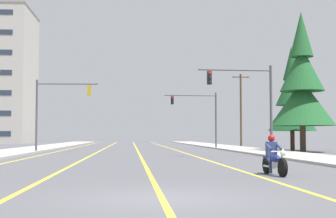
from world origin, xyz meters
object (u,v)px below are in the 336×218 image
conifer_tree_right_verge_far (292,102)px  conifer_tree_right_verge_near (302,87)px  motorcycle_with_rider (274,159)px  traffic_signal_near_right (250,96)px  utility_pole_right_far (241,108)px  traffic_signal_near_left (55,104)px  traffic_signal_mid_right (201,111)px

conifer_tree_right_verge_far → conifer_tree_right_verge_near: bearing=-99.0°
motorcycle_with_rider → conifer_tree_right_verge_far: size_ratio=0.22×
traffic_signal_near_right → conifer_tree_right_verge_near: conifer_tree_right_verge_near is taller
motorcycle_with_rider → traffic_signal_near_right: 15.54m
utility_pole_right_far → conifer_tree_right_verge_far: conifer_tree_right_verge_far is taller
traffic_signal_near_left → traffic_signal_mid_right: size_ratio=1.00×
traffic_signal_near_left → conifer_tree_right_verge_far: (22.06, 3.79, 0.52)m
utility_pole_right_far → conifer_tree_right_verge_near: 21.69m
traffic_signal_near_left → utility_pole_right_far: bearing=44.4°
traffic_signal_near_left → utility_pole_right_far: utility_pole_right_far is taller
motorcycle_with_rider → traffic_signal_mid_right: traffic_signal_mid_right is taller
conifer_tree_right_verge_near → conifer_tree_right_verge_far: conifer_tree_right_verge_near is taller
traffic_signal_near_right → traffic_signal_mid_right: bearing=90.8°
conifer_tree_right_verge_near → conifer_tree_right_verge_far: size_ratio=1.21×
traffic_signal_mid_right → utility_pole_right_far: (6.69, 9.42, 0.82)m
traffic_signal_near_right → utility_pole_right_far: (6.41, 30.31, 0.87)m
utility_pole_right_far → conifer_tree_right_verge_far: 16.74m
traffic_signal_near_left → conifer_tree_right_verge_far: conifer_tree_right_verge_far is taller
traffic_signal_mid_right → utility_pole_right_far: bearing=54.6°
motorcycle_with_rider → conifer_tree_right_verge_near: (9.66, 23.49, 5.03)m
traffic_signal_near_left → traffic_signal_mid_right: bearing=37.9°
traffic_signal_mid_right → conifer_tree_right_verge_far: 10.71m
traffic_signal_near_right → conifer_tree_right_verge_near: size_ratio=0.51×
traffic_signal_near_right → conifer_tree_right_verge_far: 15.58m
traffic_signal_near_left → conifer_tree_right_verge_near: size_ratio=0.51×
conifer_tree_right_verge_far → utility_pole_right_far: bearing=93.9°
traffic_signal_near_right → conifer_tree_right_verge_far: bearing=61.0°
traffic_signal_near_right → traffic_signal_mid_right: 20.90m
motorcycle_with_rider → traffic_signal_near_right: bearing=79.0°
utility_pole_right_far → conifer_tree_right_verge_far: bearing=-86.1°
traffic_signal_near_right → utility_pole_right_far: utility_pole_right_far is taller
traffic_signal_near_left → utility_pole_right_far: (20.91, 20.49, 0.85)m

